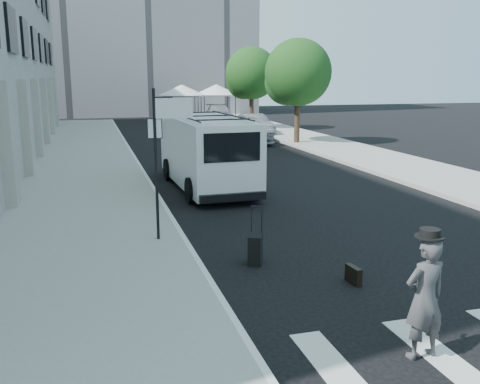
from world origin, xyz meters
TOP-DOWN VIEW (x-y plane):
  - ground at (0.00, 0.00)m, footprint 120.00×120.00m
  - sidewalk_left at (-4.25, 16.00)m, footprint 4.50×48.00m
  - sidewalk_right at (9.00, 20.00)m, footprint 4.00×56.00m
  - sign_pole at (-2.36, 3.20)m, footprint 1.03×0.07m
  - tree_near at (7.50, 20.15)m, footprint 3.80×3.83m
  - tree_far at (7.50, 29.15)m, footprint 3.80×3.83m
  - tent_left at (4.00, 38.00)m, footprint 4.00×4.00m
  - tent_right at (7.20, 38.50)m, footprint 4.00×4.00m
  - businessman at (0.32, -3.00)m, footprint 0.69×0.49m
  - briefcase at (0.70, -0.24)m, footprint 0.16×0.45m
  - suitcase at (-0.78, 1.33)m, footprint 0.43×0.51m
  - cargo_van at (-0.08, 9.38)m, footprint 2.52×6.71m
  - parked_car_a at (5.00, 21.56)m, footprint 2.38×5.01m
  - parked_car_b at (6.80, 25.73)m, footprint 1.81×4.35m
  - parked_car_c at (6.80, 35.96)m, footprint 2.82×5.45m

SIDE VIEW (x-z plane):
  - ground at x=0.00m, z-range 0.00..0.00m
  - sidewalk_left at x=-4.25m, z-range 0.00..0.15m
  - sidewalk_right at x=9.00m, z-range 0.00..0.15m
  - briefcase at x=0.70m, z-range 0.00..0.34m
  - suitcase at x=-0.78m, z-range -0.29..0.93m
  - parked_car_b at x=6.80m, z-range 0.00..1.40m
  - parked_car_c at x=6.80m, z-range 0.00..1.51m
  - parked_car_a at x=5.00m, z-range 0.00..1.65m
  - businessman at x=0.32m, z-range 0.00..1.77m
  - cargo_van at x=-0.08m, z-range 0.04..2.52m
  - sign_pole at x=-2.36m, z-range 0.90..4.40m
  - tent_left at x=4.00m, z-range 1.11..4.31m
  - tent_right at x=7.20m, z-range 1.11..4.31m
  - tree_near at x=7.50m, z-range 0.96..6.99m
  - tree_far at x=7.50m, z-range 0.96..6.99m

